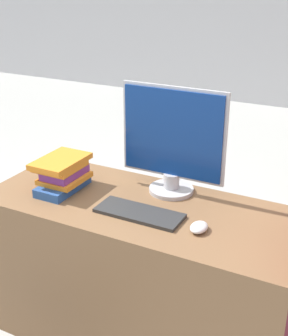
{
  "coord_description": "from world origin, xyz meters",
  "views": [
    {
      "loc": [
        0.88,
        -1.36,
        1.75
      ],
      "look_at": [
        0.03,
        0.27,
        0.96
      ],
      "focal_mm": 50.0,
      "sensor_mm": 36.0,
      "label": 1
    }
  ],
  "objects": [
    {
      "name": "book_stack",
      "position": [
        -0.41,
        0.28,
        0.84
      ],
      "size": [
        0.21,
        0.29,
        0.15
      ],
      "color": "#285199",
      "rests_on": "desk"
    },
    {
      "name": "keyboard",
      "position": [
        0.04,
        0.22,
        0.77
      ],
      "size": [
        0.39,
        0.15,
        0.02
      ],
      "color": "#2D2D2D",
      "rests_on": "desk"
    },
    {
      "name": "desk",
      "position": [
        0.0,
        0.3,
        0.38
      ],
      "size": [
        1.46,
        0.61,
        0.76
      ],
      "color": "brown",
      "rests_on": "ground_plane"
    },
    {
      "name": "monitor",
      "position": [
        0.07,
        0.49,
        1.02
      ],
      "size": [
        0.51,
        0.21,
        0.51
      ],
      "color": "#B7B7BC",
      "rests_on": "desk"
    },
    {
      "name": "mouse",
      "position": [
        0.32,
        0.21,
        0.78
      ],
      "size": [
        0.07,
        0.1,
        0.03
      ],
      "color": "silver",
      "rests_on": "desk"
    }
  ]
}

